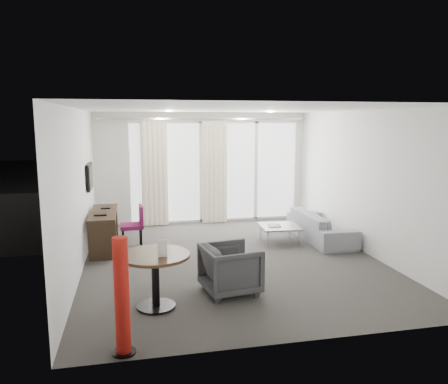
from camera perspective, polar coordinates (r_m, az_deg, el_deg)
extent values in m
cube|color=#3C3935|center=(7.77, 0.94, -8.73)|extent=(5.00, 6.00, 0.00)
cube|color=white|center=(7.39, 0.99, 10.80)|extent=(5.00, 6.00, 0.00)
cube|color=silver|center=(7.33, -18.44, 0.14)|extent=(0.00, 6.00, 2.60)
cube|color=silver|center=(8.39, 17.84, 1.28)|extent=(0.00, 6.00, 2.60)
cube|color=silver|center=(4.65, 9.33, -4.59)|extent=(5.00, 0.00, 2.60)
cylinder|color=#FFE0B2|center=(8.84, -7.20, 10.42)|extent=(0.12, 0.12, 0.02)
cylinder|color=#FFE0B2|center=(9.26, 6.08, 10.39)|extent=(0.12, 0.12, 0.02)
cylinder|color=#AD1B13|center=(4.72, -13.19, -13.13)|extent=(0.27, 0.27, 1.25)
imported|color=#363639|center=(6.23, 0.86, -10.02)|extent=(0.86, 0.84, 0.69)
imported|color=gray|center=(9.13, 12.52, -4.37)|extent=(0.76, 1.95, 0.57)
cube|color=#4D4D50|center=(12.12, -2.47, -2.45)|extent=(5.60, 3.00, 0.12)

